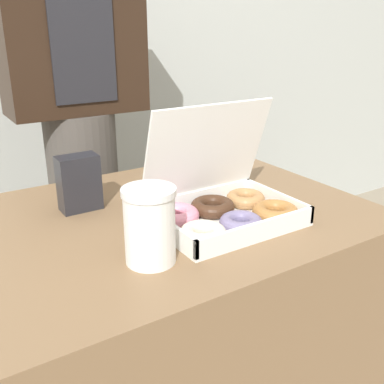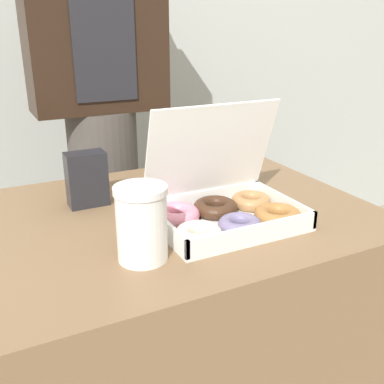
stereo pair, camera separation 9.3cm
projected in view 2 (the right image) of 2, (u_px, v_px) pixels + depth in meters
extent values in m
cube|color=brown|center=(164.00, 347.00, 1.16)|extent=(0.96, 0.68, 0.75)
cube|color=white|center=(227.00, 223.00, 0.97)|extent=(0.30, 0.22, 0.01)
cube|color=white|center=(164.00, 227.00, 0.90)|extent=(0.01, 0.22, 0.04)
cube|color=white|center=(283.00, 203.00, 1.02)|extent=(0.01, 0.22, 0.04)
cube|color=white|center=(255.00, 234.00, 0.87)|extent=(0.30, 0.01, 0.04)
cube|color=white|center=(204.00, 198.00, 1.05)|extent=(0.30, 0.01, 0.04)
cube|color=white|center=(211.00, 150.00, 0.98)|extent=(0.30, 0.07, 0.21)
torus|color=silver|center=(199.00, 234.00, 0.88)|extent=(0.13, 0.13, 0.03)
torus|color=pink|center=(177.00, 215.00, 0.96)|extent=(0.12, 0.12, 0.03)
torus|color=slate|center=(240.00, 225.00, 0.92)|extent=(0.10, 0.10, 0.03)
torus|color=#422819|center=(215.00, 208.00, 1.00)|extent=(0.14, 0.14, 0.03)
torus|color=#A87038|center=(278.00, 216.00, 0.96)|extent=(0.11, 0.11, 0.03)
torus|color=#B27F4C|center=(251.00, 201.00, 1.04)|extent=(0.13, 0.13, 0.03)
cylinder|color=white|center=(142.00, 227.00, 0.81)|extent=(0.09, 0.09, 0.13)
cylinder|color=white|center=(140.00, 190.00, 0.78)|extent=(0.10, 0.10, 0.01)
cube|color=#232328|center=(87.00, 179.00, 1.05)|extent=(0.09, 0.05, 0.13)
cylinder|color=#4C4742|center=(109.00, 229.00, 1.66)|extent=(0.24, 0.24, 0.88)
cube|color=black|center=(94.00, 21.00, 1.41)|extent=(0.43, 0.19, 0.56)
cube|color=#232328|center=(104.00, 41.00, 1.34)|extent=(0.19, 0.01, 0.36)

